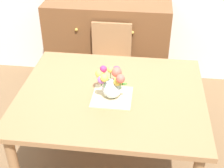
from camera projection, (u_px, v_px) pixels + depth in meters
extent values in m
plane|color=brown|center=(111.00, 162.00, 2.84)|extent=(12.00, 12.00, 0.00)
cube|color=#9E7047|center=(111.00, 95.00, 2.43)|extent=(1.42, 1.19, 0.04)
cylinder|color=#9E7047|center=(55.00, 92.00, 3.13)|extent=(0.07, 0.07, 0.72)
cylinder|color=#9E7047|center=(184.00, 101.00, 3.00)|extent=(0.07, 0.07, 0.72)
cube|color=#9E7047|center=(109.00, 69.00, 3.30)|extent=(0.42, 0.42, 0.04)
cylinder|color=#9E7047|center=(124.00, 99.00, 3.27)|extent=(0.04, 0.04, 0.44)
cylinder|color=#9E7047|center=(90.00, 96.00, 3.31)|extent=(0.04, 0.04, 0.44)
cylinder|color=#9E7047|center=(127.00, 80.00, 3.57)|extent=(0.04, 0.04, 0.44)
cylinder|color=#9E7047|center=(96.00, 78.00, 3.60)|extent=(0.04, 0.04, 0.44)
cube|color=#9E7047|center=(112.00, 42.00, 3.34)|extent=(0.42, 0.04, 0.42)
cube|color=brown|center=(107.00, 45.00, 3.68)|extent=(1.40, 0.44, 1.00)
sphere|color=#B7933D|center=(76.00, 30.00, 3.37)|extent=(0.04, 0.04, 0.04)
sphere|color=#B7933D|center=(132.00, 33.00, 3.30)|extent=(0.04, 0.04, 0.04)
sphere|color=#B7933D|center=(79.00, 62.00, 3.59)|extent=(0.04, 0.04, 0.04)
sphere|color=#B7933D|center=(131.00, 66.00, 3.52)|extent=(0.04, 0.04, 0.04)
cube|color=#CCB789|center=(112.00, 97.00, 2.36)|extent=(0.30, 0.30, 0.01)
sphere|color=silver|center=(112.00, 88.00, 2.32)|extent=(0.15, 0.15, 0.15)
sphere|color=#EFD14C|center=(116.00, 70.00, 2.30)|extent=(0.05, 0.05, 0.05)
cylinder|color=#478438|center=(116.00, 74.00, 2.32)|extent=(0.01, 0.01, 0.07)
sphere|color=#EFD14C|center=(118.00, 81.00, 2.23)|extent=(0.07, 0.07, 0.07)
cylinder|color=#478438|center=(118.00, 84.00, 2.24)|extent=(0.01, 0.01, 0.04)
sphere|color=#EFD14C|center=(110.00, 69.00, 2.25)|extent=(0.05, 0.05, 0.05)
cylinder|color=#478438|center=(110.00, 75.00, 2.28)|extent=(0.01, 0.01, 0.10)
sphere|color=#EFD14C|center=(104.00, 78.00, 2.19)|extent=(0.06, 0.06, 0.06)
cylinder|color=#478438|center=(104.00, 83.00, 2.21)|extent=(0.01, 0.01, 0.08)
sphere|color=#B266C6|center=(102.00, 80.00, 2.22)|extent=(0.06, 0.06, 0.06)
cylinder|color=#478438|center=(102.00, 83.00, 2.23)|extent=(0.01, 0.01, 0.05)
sphere|color=#E55B4C|center=(117.00, 72.00, 2.24)|extent=(0.07, 0.07, 0.07)
cylinder|color=#478438|center=(116.00, 77.00, 2.27)|extent=(0.01, 0.01, 0.09)
sphere|color=#D12D66|center=(103.00, 69.00, 2.29)|extent=(0.05, 0.05, 0.05)
cylinder|color=#478438|center=(103.00, 74.00, 2.32)|extent=(0.01, 0.01, 0.08)
sphere|color=#D12D66|center=(116.00, 70.00, 2.27)|extent=(0.07, 0.07, 0.07)
cylinder|color=#478438|center=(116.00, 75.00, 2.30)|extent=(0.01, 0.01, 0.08)
sphere|color=#E55B4C|center=(120.00, 79.00, 2.18)|extent=(0.06, 0.06, 0.06)
cylinder|color=#478438|center=(120.00, 84.00, 2.20)|extent=(0.01, 0.01, 0.08)
sphere|color=#EFD14C|center=(100.00, 73.00, 2.31)|extent=(0.07, 0.07, 0.07)
cylinder|color=#478438|center=(100.00, 76.00, 2.32)|extent=(0.01, 0.01, 0.04)
ellipsoid|color=#478438|center=(124.00, 84.00, 2.24)|extent=(0.07, 0.05, 0.04)
ellipsoid|color=#478438|center=(105.00, 80.00, 2.27)|extent=(0.07, 0.05, 0.01)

